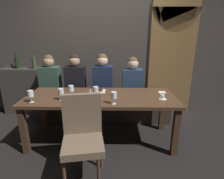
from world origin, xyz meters
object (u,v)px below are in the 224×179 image
Objects in this scene: diner_far_end at (103,78)px; diner_near_end at (132,79)px; wine_glass_near_left at (71,89)px; wine_glass_far_left at (61,92)px; espresso_cup at (162,97)px; wine_bottle_dark_red at (17,62)px; dessert_plate at (99,91)px; banquette_bench at (104,109)px; wine_glass_end_left at (31,94)px; fork_on_table at (90,91)px; wine_glass_far_right at (114,95)px; dining_table at (101,101)px; wine_bottle_pale_label at (34,63)px; chair_near_side at (83,132)px; diner_redhead at (50,78)px; diner_bearded at (75,78)px; wine_glass_near_right at (96,90)px.

diner_near_end is at bearing -0.53° from diner_far_end.
wine_glass_near_left and wine_glass_far_left have the same top height.
espresso_cup is (0.35, -0.81, -0.05)m from diner_near_end.
dessert_plate is at bearing -25.95° from wine_bottle_dark_red.
banquette_bench is 15.24× the size of wine_glass_end_left.
wine_bottle_dark_red reaches higher than diner_near_end.
fork_on_table is (-0.14, -0.00, -0.01)m from dessert_plate.
wine_bottle_dark_red reaches higher than wine_glass_far_right.
wine_bottle_dark_red is at bearing 154.05° from dessert_plate.
wine_bottle_pale_label is (-1.39, 1.01, 0.42)m from dining_table.
banquette_bench is 15.24× the size of wine_glass_near_left.
wine_bottle_dark_red is 1.99× the size of wine_glass_near_left.
chair_near_side reaches higher than wine_glass_far_right.
chair_near_side is 0.61m from wine_glass_far_right.
diner_redhead is 4.95× the size of wine_glass_near_left.
diner_bearded is 5.04× the size of wine_glass_near_left.
wine_glass_end_left is at bearing -57.11° from wine_bottle_dark_red.
diner_far_end reaches higher than chair_near_side.
dining_table reaches higher than banquette_bench.
wine_glass_near_left is 0.19m from wine_glass_far_left.
wine_bottle_pale_label is 1.99× the size of wine_glass_near_right.
wine_bottle_pale_label is (-0.40, 0.29, 0.24)m from diner_redhead.
diner_redhead is at bearing 142.84° from fork_on_table.
diner_near_end is at bearing 113.24° from espresso_cup.
dining_table is 0.88× the size of banquette_bench.
banquette_bench is at bearing 46.88° from wine_glass_end_left.
diner_near_end is 1.19m from wine_glass_near_left.
diner_bearded is 5.04× the size of wine_glass_far_left.
wine_bottle_dark_red is at bearing 164.55° from diner_bearded.
wine_bottle_dark_red is at bearing 156.15° from espresso_cup.
wine_glass_near_right is at bearing -59.48° from diner_bearded.
wine_glass_end_left is 0.87m from wine_glass_near_right.
diner_near_end is 1.06m from wine_glass_far_right.
banquette_bench is 0.72m from dessert_plate.
wine_glass_near_left is at bearing -149.45° from dessert_plate.
espresso_cup is (1.02, 0.60, 0.21)m from chair_near_side.
wine_glass_near_left is 0.46m from dessert_plate.
diner_redhead is at bearing 178.30° from diner_far_end.
diner_redhead reaches higher than wine_glass_near_right.
diner_bearded is at bearing 149.52° from espresso_cup.
chair_near_side is 5.98× the size of wine_glass_near_left.
wine_bottle_pale_label reaches higher than wine_glass_near_right.
diner_redhead is 4.95× the size of wine_glass_near_right.
dining_table is 13.41× the size of wine_glass_near_right.
wine_glass_near_left is at bearing -142.04° from fork_on_table.
fork_on_table is at bearing -32.50° from diner_redhead.
fork_on_table is at bearing -145.37° from diner_near_end.
wine_bottle_dark_red is 1.72m from wine_glass_near_left.
fork_on_table is at bearing -109.82° from banquette_bench.
dining_table is at bearing -80.32° from dessert_plate.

